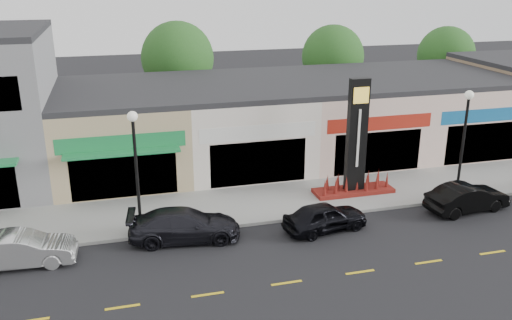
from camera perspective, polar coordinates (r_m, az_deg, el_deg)
The scene contains 17 objects.
ground at distance 24.23m, azimuth 7.84°, elevation -8.10°, with size 120.00×120.00×0.00m, color black.
sidewalk at distance 27.86m, azimuth 4.43°, elevation -4.05°, with size 52.00×4.30×0.15m, color gray.
curb at distance 25.94m, azimuth 6.07°, elevation -5.93°, with size 52.00×0.20×0.15m, color gray.
shop_beige at distance 32.39m, azimuth -14.15°, elevation 3.11°, with size 7.00×10.85×4.80m.
shop_cream at distance 33.18m, azimuth -1.99°, elevation 4.07°, with size 7.00×10.01×4.80m.
shop_pink_w at distance 35.36m, azimuth 9.17°, elevation 4.78°, with size 7.00×10.01×4.80m.
shop_pink_e at distance 38.70m, azimuth 18.73°, elevation 5.25°, with size 7.00×10.01×4.80m.
tree_rear_west at distance 39.96m, azimuth -8.25°, elevation 10.60°, with size 5.20×5.20×7.83m.
tree_rear_mid at distance 43.09m, azimuth 8.08°, elevation 10.77°, with size 4.80×4.80×7.29m.
tree_rear_east at distance 47.89m, azimuth 19.36°, elevation 10.41°, with size 4.60×4.60×6.94m.
lamp_west_near at distance 23.51m, azimuth -12.54°, elevation -0.04°, with size 0.44×0.44×5.47m.
lamp_east_near at distance 28.81m, azimuth 21.08°, elevation 2.67°, with size 0.44×0.44×5.47m.
pylon_sign at distance 28.04m, azimuth 10.44°, elevation 0.65°, with size 4.20×1.30×6.00m.
car_white_van at distance 23.53m, azimuth -23.46°, elevation -8.63°, with size 4.13×1.44×1.36m, color #B9B9B9.
car_dark_sedan at distance 23.75m, azimuth -7.55°, elevation -6.79°, with size 4.80×1.95×1.39m, color black.
car_black_sedan at distance 24.57m, azimuth 7.28°, elevation -5.96°, with size 3.85×1.55×1.31m, color black.
car_black_conv at distance 28.22m, azimuth 21.34°, elevation -3.72°, with size 4.16×1.45×1.37m, color black.
Camera 1 is at (-8.68, -19.76, 11.01)m, focal length 38.00 mm.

